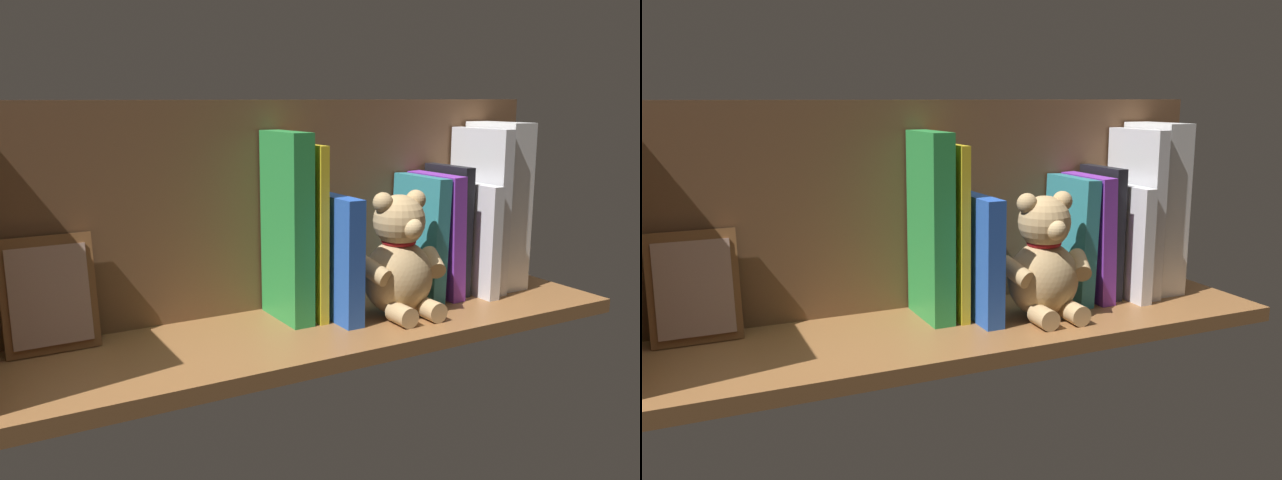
% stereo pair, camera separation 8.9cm
% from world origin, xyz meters
% --- Properties ---
extents(ground_plane, '(0.92, 0.26, 0.02)m').
position_xyz_m(ground_plane, '(0.00, 0.00, -0.01)').
color(ground_plane, brown).
extents(shelf_back_panel, '(0.92, 0.02, 0.31)m').
position_xyz_m(shelf_back_panel, '(0.00, -0.11, 0.16)').
color(shelf_back_panel, brown).
rests_on(shelf_back_panel, ground_plane).
extents(dictionary_thick_white, '(0.05, 0.12, 0.28)m').
position_xyz_m(dictionary_thick_white, '(-0.36, -0.04, 0.14)').
color(dictionary_thick_white, white).
rests_on(dictionary_thick_white, ground_plane).
extents(book_0, '(0.02, 0.13, 0.27)m').
position_xyz_m(book_0, '(-0.32, -0.03, 0.13)').
color(book_0, silver).
rests_on(book_0, ground_plane).
extents(book_1, '(0.02, 0.14, 0.18)m').
position_xyz_m(book_1, '(-0.29, -0.02, 0.09)').
color(book_1, silver).
rests_on(book_1, ground_plane).
extents(book_2, '(0.02, 0.10, 0.21)m').
position_xyz_m(book_2, '(-0.26, -0.04, 0.10)').
color(book_2, black).
rests_on(book_2, ground_plane).
extents(book_3, '(0.03, 0.12, 0.20)m').
position_xyz_m(book_3, '(-0.23, -0.03, 0.10)').
color(book_3, purple).
rests_on(book_3, ground_plane).
extents(book_4, '(0.03, 0.12, 0.20)m').
position_xyz_m(book_4, '(-0.20, -0.04, 0.10)').
color(book_4, teal).
rests_on(book_4, ground_plane).
extents(teddy_bear, '(0.15, 0.12, 0.18)m').
position_xyz_m(teddy_bear, '(-0.12, 0.02, 0.08)').
color(teddy_bear, tan).
rests_on(teddy_bear, ground_plane).
extents(book_5, '(0.03, 0.15, 0.18)m').
position_xyz_m(book_5, '(-0.03, -0.02, 0.09)').
color(book_5, blue).
rests_on(book_5, ground_plane).
extents(book_6, '(0.01, 0.11, 0.25)m').
position_xyz_m(book_6, '(0.00, -0.04, 0.13)').
color(book_6, yellow).
rests_on(book_6, ground_plane).
extents(book_7, '(0.03, 0.11, 0.27)m').
position_xyz_m(book_7, '(0.03, -0.04, 0.13)').
color(book_7, green).
rests_on(book_7, ground_plane).
extents(picture_frame_leaning, '(0.11, 0.04, 0.15)m').
position_xyz_m(picture_frame_leaning, '(0.35, -0.07, 0.07)').
color(picture_frame_leaning, brown).
rests_on(picture_frame_leaning, ground_plane).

